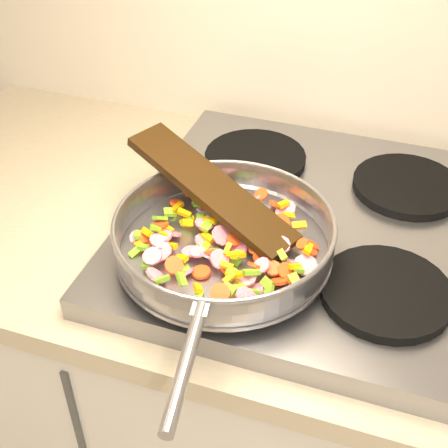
% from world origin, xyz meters
% --- Properties ---
extents(cooktop, '(0.60, 0.60, 0.04)m').
position_xyz_m(cooktop, '(-0.70, 1.67, 0.92)').
color(cooktop, '#939399').
rests_on(cooktop, counter_top).
extents(grate_fl, '(0.19, 0.19, 0.02)m').
position_xyz_m(grate_fl, '(-0.84, 1.52, 0.95)').
color(grate_fl, black).
rests_on(grate_fl, cooktop).
extents(grate_fr, '(0.19, 0.19, 0.02)m').
position_xyz_m(grate_fr, '(-0.56, 1.52, 0.95)').
color(grate_fr, black).
rests_on(grate_fr, cooktop).
extents(grate_bl, '(0.19, 0.19, 0.02)m').
position_xyz_m(grate_bl, '(-0.84, 1.81, 0.95)').
color(grate_bl, black).
rests_on(grate_bl, cooktop).
extents(grate_br, '(0.19, 0.19, 0.02)m').
position_xyz_m(grate_br, '(-0.56, 1.81, 0.95)').
color(grate_br, black).
rests_on(grate_br, cooktop).
extents(saute_pan, '(0.37, 0.54, 0.06)m').
position_xyz_m(saute_pan, '(-0.81, 1.52, 0.99)').
color(saute_pan, '#9E9EA5').
rests_on(saute_pan, grate_fl).
extents(vegetable_heap, '(0.30, 0.29, 0.05)m').
position_xyz_m(vegetable_heap, '(-0.81, 1.53, 0.98)').
color(vegetable_heap, '#6AA422').
rests_on(vegetable_heap, saute_pan).
extents(wooden_spatula, '(0.31, 0.19, 0.09)m').
position_xyz_m(wooden_spatula, '(-0.85, 1.59, 1.02)').
color(wooden_spatula, black).
rests_on(wooden_spatula, saute_pan).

